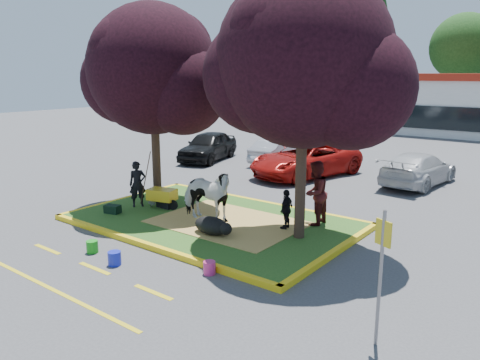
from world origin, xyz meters
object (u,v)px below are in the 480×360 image
Objects in this scene: handler at (138,184)px; wheelbarrow at (162,195)px; bucket_blue at (115,258)px; bucket_green at (92,247)px; cow at (206,195)px; calf at (212,226)px; sign_post at (381,264)px; bucket_pink at (209,268)px; car_silver at (278,150)px; car_black at (208,146)px.

handler is 0.89m from wheelbarrow.
bucket_green is at bearing 171.88° from bucket_blue.
bucket_green is (-0.87, -3.36, -0.79)m from cow.
sign_post is at bearing -11.90° from calf.
handler is 5.72m from bucket_pink.
cow reaches higher than wheelbarrow.
cow is 2.82m from handler.
car_silver is at bearing 86.27° from wheelbarrow.
sign_post is at bearing -55.53° from car_black.
sign_post reaches higher than car_black.
car_black is at bearing 35.56° from cow.
cow is 0.49× the size of car_silver.
bucket_green is 0.07× the size of car_black.
cow is 3.54m from bucket_pink.
cow is 3.61m from bucket_blue.
bucket_pink is at bearing -64.70° from car_black.
car_black is at bearing 59.66° from handler.
car_black reaches higher than wheelbarrow.
calf is 6.02m from sign_post.
bucket_blue is 13.80m from car_silver.
calf is (0.90, -0.78, -0.55)m from cow.
calf is 0.25× the size of car_black.
bucket_green is 1.04× the size of bucket_pink.
cow is 6.26× the size of bucket_pink.
cow reaches higher than car_black.
calf is at bearing 129.30° from bucket_pink.
sign_post is at bearing 3.09° from bucket_green.
bucket_pink is 13.67m from car_silver.
sign_post is 0.53× the size of car_black.
handler reaches higher than calf.
cow is 1.16× the size of wheelbarrow.
sign_post is 17.43m from car_black.
handler is 0.39× the size of car_silver.
handler is 0.92× the size of wheelbarrow.
cow reaches higher than car_silver.
bucket_green is at bearing -151.96° from sign_post.
bucket_green is at bearing -84.86° from wheelbarrow.
wheelbarrow is (0.73, 0.39, -0.33)m from handler.
wheelbarrow is at bearing 78.97° from cow.
bucket_blue is at bearing 101.76° from car_silver.
handler is 0.34× the size of car_black.
bucket_green is (1.94, -3.18, -0.74)m from handler.
bucket_green is 0.08× the size of car_silver.
calf is 3.80m from handler.
bucket_pink is at bearing -81.83° from handler.
car_silver is (-6.07, 12.23, 0.48)m from bucket_pink.
car_silver reaches higher than bucket_green.
bucket_green is 3.31m from bucket_pink.
calf is 2.83m from bucket_blue.
wheelbarrow is 0.69× the size of sign_post.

